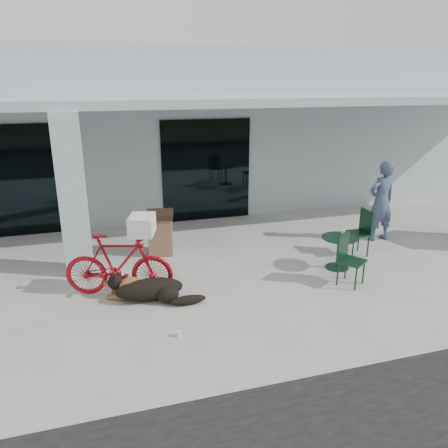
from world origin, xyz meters
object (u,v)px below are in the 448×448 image
object	(u,v)px
dog	(150,288)
trash_receptacle	(161,233)
bicycle	(119,265)
cafe_chair_far_b	(357,233)
cafe_table_far	(338,253)
cafe_chair_far_a	(352,260)
person	(381,201)

from	to	relation	value
dog	trash_receptacle	size ratio (longest dim) A/B	1.40
bicycle	cafe_chair_far_b	xyz separation A→B (m)	(5.07, 0.45, -0.07)
bicycle	cafe_table_far	distance (m)	4.33
cafe_chair_far_a	trash_receptacle	bearing A→B (deg)	106.45
dog	cafe_chair_far_a	world-z (taller)	cafe_chair_far_a
cafe_chair_far_a	person	size ratio (longest dim) A/B	0.51
cafe_chair_far_b	trash_receptacle	distance (m)	4.28
bicycle	cafe_chair_far_a	distance (m)	4.23
cafe_table_far	person	xyz separation A→B (m)	(1.79, 1.21, 0.62)
cafe_chair_far_b	trash_receptacle	world-z (taller)	cafe_chair_far_b
bicycle	cafe_table_far	xyz separation A→B (m)	(4.32, -0.08, -0.24)
cafe_table_far	cafe_chair_far_a	distance (m)	0.77
cafe_chair_far_a	dog	bearing A→B (deg)	138.39
bicycle	cafe_chair_far_a	world-z (taller)	bicycle
cafe_table_far	person	distance (m)	2.25
person	trash_receptacle	bearing A→B (deg)	-12.90
dog	cafe_chair_far_a	xyz separation A→B (m)	(3.67, -0.45, 0.26)
bicycle	person	distance (m)	6.23
cafe_chair_far_a	cafe_chair_far_b	bearing A→B (deg)	19.52
cafe_table_far	cafe_chair_far_b	bearing A→B (deg)	35.39
cafe_chair_far_a	trash_receptacle	size ratio (longest dim) A/B	1.01
cafe_chair_far_b	person	bearing A→B (deg)	123.56
dog	trash_receptacle	world-z (taller)	trash_receptacle
cafe_table_far	cafe_chair_far_b	size ratio (longest dim) A/B	0.71
bicycle	dog	size ratio (longest dim) A/B	1.41
cafe_chair_far_a	trash_receptacle	world-z (taller)	cafe_chair_far_a
bicycle	cafe_chair_far_b	size ratio (longest dim) A/B	1.89
cafe_table_far	person	world-z (taller)	person
bicycle	trash_receptacle	bearing A→B (deg)	-13.82
dog	person	world-z (taller)	person
bicycle	dog	world-z (taller)	bicycle
cafe_table_far	dog	bearing A→B (deg)	-175.74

